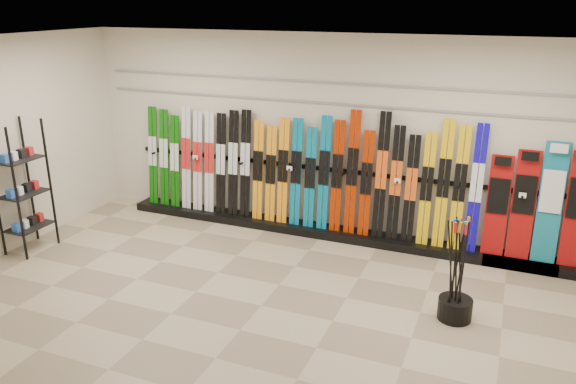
% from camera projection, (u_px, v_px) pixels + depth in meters
% --- Properties ---
extents(floor, '(8.00, 8.00, 0.00)m').
position_uv_depth(floor, '(261.00, 306.00, 6.65)').
color(floor, gray).
rests_on(floor, ground).
extents(back_wall, '(8.00, 0.00, 8.00)m').
position_uv_depth(back_wall, '(330.00, 137.00, 8.35)').
color(back_wall, beige).
rests_on(back_wall, floor).
extents(ceiling, '(8.00, 8.00, 0.00)m').
position_uv_depth(ceiling, '(257.00, 45.00, 5.67)').
color(ceiling, silver).
rests_on(ceiling, back_wall).
extents(ski_rack_base, '(8.00, 0.40, 0.12)m').
position_uv_depth(ski_rack_base, '(337.00, 233.00, 8.55)').
color(ski_rack_base, black).
rests_on(ski_rack_base, floor).
extents(skis, '(5.38, 0.20, 1.84)m').
position_uv_depth(skis, '(299.00, 172.00, 8.52)').
color(skis, '#0F5C0A').
rests_on(skis, ski_rack_base).
extents(snowboards, '(1.25, 0.25, 1.60)m').
position_uv_depth(snowboards, '(537.00, 206.00, 7.39)').
color(snowboards, '#990C0C').
rests_on(snowboards, ski_rack_base).
extents(accessory_rack, '(0.40, 0.60, 1.88)m').
position_uv_depth(accessory_rack, '(23.00, 188.00, 7.86)').
color(accessory_rack, black).
rests_on(accessory_rack, floor).
extents(pole_bin, '(0.38, 0.38, 0.25)m').
position_uv_depth(pole_bin, '(455.00, 309.00, 6.35)').
color(pole_bin, black).
rests_on(pole_bin, floor).
extents(ski_poles, '(0.26, 0.33, 1.18)m').
position_uv_depth(ski_poles, '(457.00, 270.00, 6.19)').
color(ski_poles, black).
rests_on(ski_poles, pole_bin).
extents(slatwall_rail_0, '(7.60, 0.02, 0.03)m').
position_uv_depth(slatwall_rail_0, '(330.00, 103.00, 8.17)').
color(slatwall_rail_0, gray).
rests_on(slatwall_rail_0, back_wall).
extents(slatwall_rail_1, '(7.60, 0.02, 0.03)m').
position_uv_depth(slatwall_rail_1, '(330.00, 83.00, 8.07)').
color(slatwall_rail_1, gray).
rests_on(slatwall_rail_1, back_wall).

